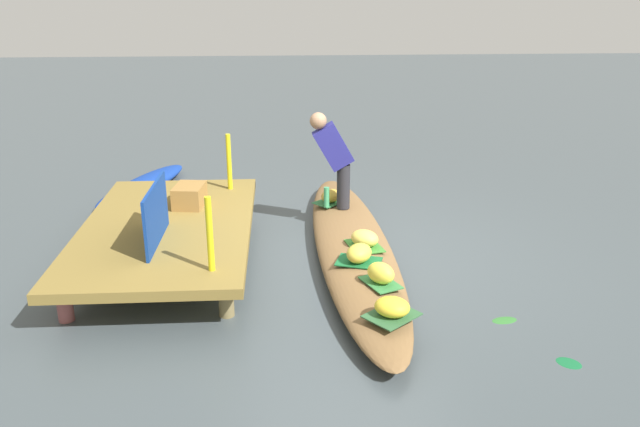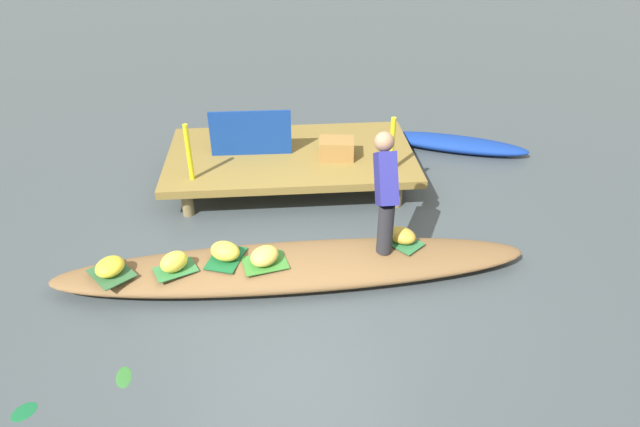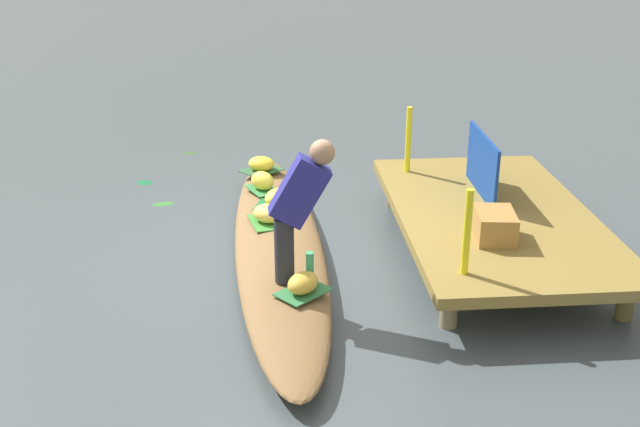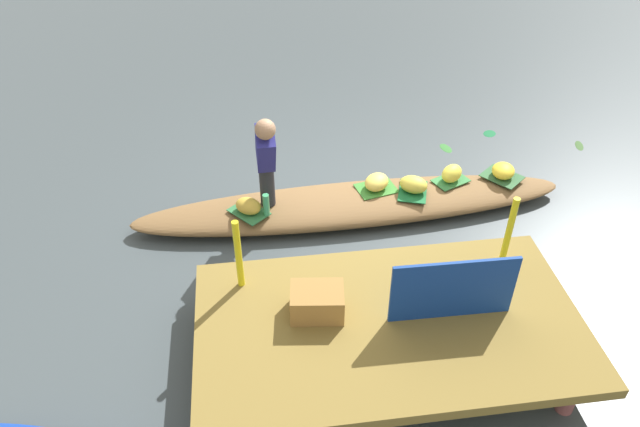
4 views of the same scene
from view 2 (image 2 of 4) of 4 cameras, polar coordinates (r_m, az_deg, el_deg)
The scene contains 22 objects.
canal_water at distance 5.77m, azimuth -2.71°, elevation -6.47°, with size 40.00×40.00×0.00m, color #414B4F.
dock_platform at distance 7.28m, azimuth -3.05°, elevation 5.87°, with size 3.20×1.80×0.42m.
vendor_boat at distance 5.69m, azimuth -2.74°, elevation -5.48°, with size 4.86×0.81×0.25m, color brown.
moored_boat at distance 8.48m, azimuth 13.62°, elevation 7.05°, with size 2.16×0.46×0.20m, color #153796.
leaf_mat_0 at distance 5.62m, azimuth -14.72°, elevation -5.63°, with size 0.40×0.26×0.01m, color #347C3F.
banana_bunch_0 at distance 5.56m, azimuth -14.86°, elevation -4.84°, with size 0.28×0.20×0.20m, color #F9E245.
leaf_mat_1 at distance 5.66m, azimuth -9.70°, elevation -4.59°, with size 0.44×0.31×0.01m, color #196331.
banana_bunch_1 at distance 5.60m, azimuth -9.79°, elevation -3.85°, with size 0.31×0.24×0.18m, color yellow.
leaf_mat_2 at distance 5.87m, azimuth 8.44°, elevation -2.90°, with size 0.41×0.28×0.01m, color #2F7340.
banana_bunch_2 at distance 5.83m, azimuth 8.50°, elevation -2.26°, with size 0.29×0.22×0.16m, color gold.
leaf_mat_3 at distance 5.55m, azimuth -5.71°, elevation -5.09°, with size 0.43×0.32×0.01m, color #3B8230.
banana_bunch_3 at distance 5.50m, azimuth -5.76°, elevation -4.38°, with size 0.31×0.25×0.17m, color #F8D455.
leaf_mat_4 at distance 5.76m, azimuth -20.75°, elevation -5.77°, with size 0.42×0.33×0.01m, color #306137.
banana_bunch_4 at distance 5.72m, azimuth -20.91°, elevation -5.16°, with size 0.30×0.26×0.16m, color yellow.
vendor_person at distance 5.45m, azimuth 6.79°, elevation 2.68°, with size 0.20×0.53×1.19m.
water_bottle at distance 5.82m, azimuth 6.60°, elevation -1.62°, with size 0.07×0.07×0.26m, color #42A96C.
market_banner at distance 7.13m, azimuth -7.19°, elevation 8.24°, with size 1.03×0.03×0.59m, color navy.
railing_post_west at distance 6.64m, azimuth -13.41°, elevation 6.17°, with size 0.06×0.06×0.70m, color yellow.
railing_post_east at distance 6.69m, azimuth 7.44°, elevation 7.03°, with size 0.06×0.06×0.70m, color yellow.
produce_crate at distance 7.07m, azimuth 1.71°, elevation 6.72°, with size 0.44×0.32×0.25m, color olive.
drifting_plant_1 at distance 5.08m, azimuth -19.63°, elevation -15.62°, with size 0.24×0.13×0.01m, color #31732F.
drifting_plant_2 at distance 5.14m, azimuth -28.29°, elevation -17.59°, with size 0.20×0.16×0.01m, color #156334.
Camera 2 is at (-0.10, -4.48, 3.64)m, focal length 30.94 mm.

